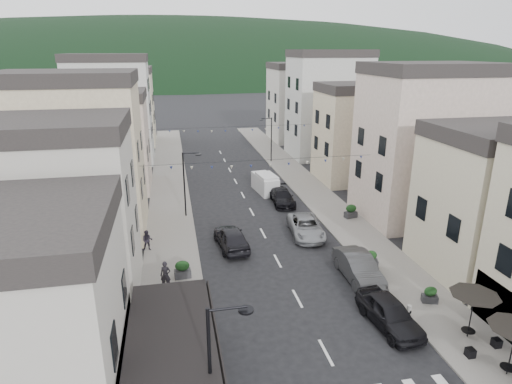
% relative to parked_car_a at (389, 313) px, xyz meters
% --- Properties ---
extents(sidewalk_left, '(4.00, 76.00, 0.12)m').
position_rel_parked_car_a_xyz_m(sidewalk_left, '(-11.65, 24.57, -0.75)').
color(sidewalk_left, slate).
rests_on(sidewalk_left, ground).
extents(sidewalk_right, '(4.00, 76.00, 0.12)m').
position_rel_parked_car_a_xyz_m(sidewalk_right, '(3.35, 24.57, -0.75)').
color(sidewalk_right, slate).
rests_on(sidewalk_right, ground).
extents(hill_backdrop, '(640.00, 360.00, 70.00)m').
position_rel_parked_car_a_xyz_m(hill_backdrop, '(-4.15, 292.57, -0.81)').
color(hill_backdrop, black).
rests_on(hill_backdrop, ground).
extents(boutique_awning, '(3.77, 7.50, 3.28)m').
position_rel_parked_car_a_xyz_m(boutique_awning, '(-11.40, -2.43, 2.30)').
color(boutique_awning, black).
rests_on(boutique_awning, ground).
extents(buildings_row_left, '(10.20, 54.16, 14.00)m').
position_rel_parked_car_a_xyz_m(buildings_row_left, '(-18.65, 30.32, 5.31)').
color(buildings_row_left, beige).
rests_on(buildings_row_left, ground).
extents(buildings_row_right, '(10.20, 54.16, 14.50)m').
position_rel_parked_car_a_xyz_m(buildings_row_right, '(10.35, 29.16, 5.51)').
color(buildings_row_right, '#C4B59C').
rests_on(buildings_row_right, ground).
extents(streetlamp_left_near, '(1.70, 0.56, 6.00)m').
position_rel_parked_car_a_xyz_m(streetlamp_left_near, '(-9.97, -5.43, 2.89)').
color(streetlamp_left_near, black).
rests_on(streetlamp_left_near, ground).
extents(streetlamp_left_far, '(1.70, 0.56, 6.00)m').
position_rel_parked_car_a_xyz_m(streetlamp_left_far, '(-9.97, 18.57, 2.89)').
color(streetlamp_left_far, black).
rests_on(streetlamp_left_far, ground).
extents(streetlamp_right_far, '(1.70, 0.56, 6.00)m').
position_rel_parked_car_a_xyz_m(streetlamp_right_far, '(1.67, 36.57, 2.89)').
color(streetlamp_right_far, black).
rests_on(streetlamp_right_far, ground).
extents(bollards, '(11.66, 10.26, 0.60)m').
position_rel_parked_car_a_xyz_m(bollards, '(-4.15, -1.93, -0.39)').
color(bollards, gray).
rests_on(bollards, ground).
extents(bunting_near, '(19.00, 0.28, 0.62)m').
position_rel_parked_car_a_xyz_m(bunting_near, '(-4.15, 14.57, 4.84)').
color(bunting_near, black).
rests_on(bunting_near, ground).
extents(bunting_far, '(19.00, 0.28, 0.62)m').
position_rel_parked_car_a_xyz_m(bunting_far, '(-4.15, 30.57, 4.84)').
color(bunting_far, black).
rests_on(bunting_far, ground).
extents(parked_car_a, '(2.40, 4.95, 1.63)m').
position_rel_parked_car_a_xyz_m(parked_car_a, '(0.00, 0.00, 0.00)').
color(parked_car_a, black).
rests_on(parked_car_a, ground).
extents(parked_car_b, '(1.86, 5.20, 1.71)m').
position_rel_parked_car_a_xyz_m(parked_car_b, '(0.45, 5.08, 0.04)').
color(parked_car_b, '#313234').
rests_on(parked_car_b, ground).
extents(parked_car_c, '(3.06, 5.63, 1.50)m').
position_rel_parked_car_a_xyz_m(parked_car_c, '(-0.79, 12.51, -0.06)').
color(parked_car_c, gray).
rests_on(parked_car_c, ground).
extents(parked_car_d, '(2.24, 4.97, 1.41)m').
position_rel_parked_car_a_xyz_m(parked_car_d, '(-0.76, 20.22, -0.11)').
color(parked_car_d, black).
rests_on(parked_car_d, ground).
extents(parked_car_e, '(2.50, 5.16, 1.70)m').
position_rel_parked_car_a_xyz_m(parked_car_e, '(-7.10, 11.40, 0.03)').
color(parked_car_e, black).
rests_on(parked_car_e, ground).
extents(delivery_van, '(2.25, 4.49, 2.07)m').
position_rel_parked_car_a_xyz_m(delivery_van, '(-1.63, 24.09, 0.20)').
color(delivery_van, silver).
rests_on(delivery_van, ground).
extents(pedestrian_a, '(0.73, 0.55, 1.82)m').
position_rel_parked_car_a_xyz_m(pedestrian_a, '(-12.00, 6.20, 0.22)').
color(pedestrian_a, black).
rests_on(pedestrian_a, sidewalk_left).
extents(pedestrian_b, '(0.79, 0.62, 1.59)m').
position_rel_parked_car_a_xyz_m(pedestrian_b, '(-13.35, 11.96, 0.10)').
color(pedestrian_b, black).
rests_on(pedestrian_b, sidewalk_left).
extents(planter_la, '(0.94, 0.53, 1.04)m').
position_rel_parked_car_a_xyz_m(planter_la, '(-11.05, 2.43, -0.19)').
color(planter_la, '#2F2F31').
rests_on(planter_la, sidewalk_left).
extents(planter_lb, '(1.12, 0.68, 1.21)m').
position_rel_parked_car_a_xyz_m(planter_lb, '(-10.93, 7.34, -0.11)').
color(planter_lb, '#313033').
rests_on(planter_lb, sidewalk_left).
extents(planter_ra, '(1.02, 0.77, 1.01)m').
position_rel_parked_car_a_xyz_m(planter_ra, '(3.44, 1.50, -0.20)').
color(planter_ra, '#2A2A2D').
rests_on(planter_ra, sidewalk_right).
extents(planter_rb, '(1.21, 0.85, 1.22)m').
position_rel_parked_car_a_xyz_m(planter_rb, '(1.85, 6.26, -0.10)').
color(planter_rb, '#2D2D30').
rests_on(planter_rb, sidewalk_right).
extents(planter_rc, '(1.20, 0.82, 1.23)m').
position_rel_parked_car_a_xyz_m(planter_rc, '(4.27, 15.18, -0.10)').
color(planter_rc, '#2C2C2E').
rests_on(planter_rc, sidewalk_right).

